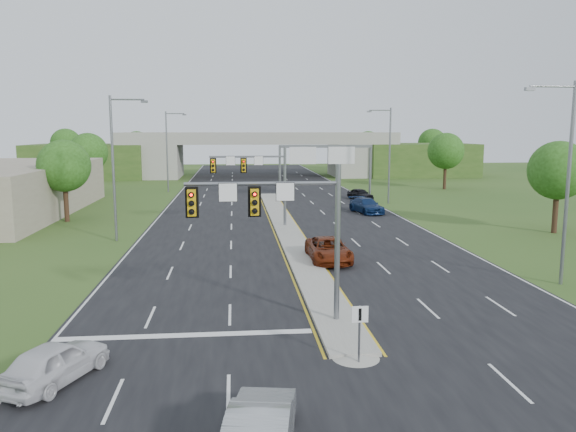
# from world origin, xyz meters

# --- Properties ---
(ground) EXTENTS (240.00, 240.00, 0.00)m
(ground) POSITION_xyz_m (0.00, 0.00, 0.00)
(ground) COLOR #2F4F1C
(ground) RESTS_ON ground
(road) EXTENTS (24.00, 160.00, 0.02)m
(road) POSITION_xyz_m (0.00, 35.00, 0.01)
(road) COLOR black
(road) RESTS_ON ground
(median) EXTENTS (2.00, 54.00, 0.16)m
(median) POSITION_xyz_m (0.00, 23.00, 0.10)
(median) COLOR gray
(median) RESTS_ON road
(median_nose) EXTENTS (2.00, 2.00, 0.16)m
(median_nose) POSITION_xyz_m (0.00, -4.00, 0.10)
(median_nose) COLOR gray
(median_nose) RESTS_ON road
(lane_markings) EXTENTS (23.72, 160.00, 0.01)m
(lane_markings) POSITION_xyz_m (-0.60, 28.91, 0.02)
(lane_markings) COLOR gold
(lane_markings) RESTS_ON road
(signal_mast_near) EXTENTS (6.62, 0.60, 7.00)m
(signal_mast_near) POSITION_xyz_m (-2.26, -0.07, 4.73)
(signal_mast_near) COLOR slate
(signal_mast_near) RESTS_ON ground
(signal_mast_far) EXTENTS (6.62, 0.60, 7.00)m
(signal_mast_far) POSITION_xyz_m (-2.26, 24.93, 4.73)
(signal_mast_far) COLOR slate
(signal_mast_far) RESTS_ON ground
(keep_right_sign) EXTENTS (0.60, 0.13, 2.20)m
(keep_right_sign) POSITION_xyz_m (0.00, -4.53, 1.52)
(keep_right_sign) COLOR slate
(keep_right_sign) RESTS_ON ground
(sign_gantry) EXTENTS (11.58, 0.44, 6.67)m
(sign_gantry) POSITION_xyz_m (6.68, 44.92, 5.24)
(sign_gantry) COLOR slate
(sign_gantry) RESTS_ON ground
(overpass) EXTENTS (80.00, 14.00, 8.10)m
(overpass) POSITION_xyz_m (0.00, 80.00, 3.55)
(overpass) COLOR gray
(overpass) RESTS_ON ground
(lightpole_l_mid) EXTENTS (2.85, 0.25, 11.00)m
(lightpole_l_mid) POSITION_xyz_m (-13.30, 20.00, 6.10)
(lightpole_l_mid) COLOR slate
(lightpole_l_mid) RESTS_ON ground
(lightpole_l_far) EXTENTS (2.85, 0.25, 11.00)m
(lightpole_l_far) POSITION_xyz_m (-13.30, 55.00, 6.10)
(lightpole_l_far) COLOR slate
(lightpole_l_far) RESTS_ON ground
(lightpole_r_near) EXTENTS (2.85, 0.25, 11.00)m
(lightpole_r_near) POSITION_xyz_m (13.30, 5.00, 6.10)
(lightpole_r_near) COLOR slate
(lightpole_r_near) RESTS_ON ground
(lightpole_r_far) EXTENTS (2.85, 0.25, 11.00)m
(lightpole_r_far) POSITION_xyz_m (13.30, 40.00, 6.10)
(lightpole_r_far) COLOR slate
(lightpole_r_far) RESTS_ON ground
(tree_l_near) EXTENTS (4.80, 4.80, 7.60)m
(tree_l_near) POSITION_xyz_m (-20.00, 30.00, 5.18)
(tree_l_near) COLOR #382316
(tree_l_near) RESTS_ON ground
(tree_l_mid) EXTENTS (5.20, 5.20, 8.12)m
(tree_l_mid) POSITION_xyz_m (-24.00, 55.00, 5.51)
(tree_l_mid) COLOR #382316
(tree_l_mid) RESTS_ON ground
(tree_r_near) EXTENTS (4.80, 4.80, 7.60)m
(tree_r_near) POSITION_xyz_m (22.00, 20.00, 5.18)
(tree_r_near) COLOR #382316
(tree_r_near) RESTS_ON ground
(tree_r_mid) EXTENTS (5.20, 5.20, 8.12)m
(tree_r_mid) POSITION_xyz_m (26.00, 55.00, 5.51)
(tree_r_mid) COLOR #382316
(tree_r_mid) RESTS_ON ground
(tree_back_a) EXTENTS (6.00, 6.00, 8.85)m
(tree_back_a) POSITION_xyz_m (-38.00, 94.00, 5.84)
(tree_back_a) COLOR #382316
(tree_back_a) RESTS_ON ground
(tree_back_b) EXTENTS (5.60, 5.60, 8.32)m
(tree_back_b) POSITION_xyz_m (-24.00, 94.00, 5.51)
(tree_back_b) COLOR #382316
(tree_back_b) RESTS_ON ground
(tree_back_c) EXTENTS (5.60, 5.60, 8.32)m
(tree_back_c) POSITION_xyz_m (24.00, 94.00, 5.51)
(tree_back_c) COLOR #382316
(tree_back_c) RESTS_ON ground
(tree_back_d) EXTENTS (6.00, 6.00, 8.85)m
(tree_back_d) POSITION_xyz_m (38.00, 94.00, 5.84)
(tree_back_d) COLOR #382316
(tree_back_d) RESTS_ON ground
(car_white) EXTENTS (3.26, 4.52, 1.43)m
(car_white) POSITION_xyz_m (-10.49, -5.00, 0.73)
(car_white) COLOR silver
(car_white) RESTS_ON road
(car_silver) EXTENTS (2.34, 4.81, 1.52)m
(car_silver) POSITION_xyz_m (-3.83, -10.00, 0.78)
(car_silver) COLOR #9DA1A4
(car_silver) RESTS_ON road
(car_far_a) EXTENTS (2.58, 5.46, 1.51)m
(car_far_a) POSITION_xyz_m (1.62, 11.65, 0.77)
(car_far_a) COLOR #5E1D09
(car_far_a) RESTS_ON road
(car_far_b) EXTENTS (3.21, 5.56, 1.51)m
(car_far_b) POSITION_xyz_m (9.12, 32.62, 0.78)
(car_far_b) COLOR #0C2049
(car_far_b) RESTS_ON road
(car_far_c) EXTENTS (2.97, 4.36, 1.38)m
(car_far_c) POSITION_xyz_m (11.00, 43.69, 0.71)
(car_far_c) COLOR black
(car_far_c) RESTS_ON road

